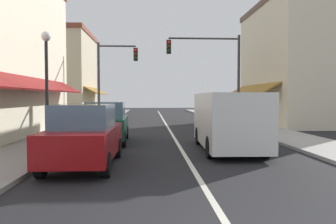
{
  "coord_description": "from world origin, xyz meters",
  "views": [
    {
      "loc": [
        -1.19,
        -3.84,
        1.97
      ],
      "look_at": [
        -0.11,
        15.59,
        1.1
      ],
      "focal_mm": 35.49,
      "sensor_mm": 36.0,
      "label": 1
    }
  ],
  "objects_px": {
    "parked_car_nearest_left": "(85,136)",
    "parked_car_second_left": "(106,123)",
    "street_lamp_left_near": "(46,70)",
    "traffic_signal_left_corner": "(111,71)",
    "van_in_lane": "(228,120)",
    "traffic_signal_mast_arm": "(215,64)"
  },
  "relations": [
    {
      "from": "van_in_lane",
      "to": "traffic_signal_left_corner",
      "type": "bearing_deg",
      "value": 117.25
    },
    {
      "from": "parked_car_nearest_left",
      "to": "street_lamp_left_near",
      "type": "distance_m",
      "value": 4.16
    },
    {
      "from": "parked_car_second_left",
      "to": "van_in_lane",
      "type": "relative_size",
      "value": 0.79
    },
    {
      "from": "traffic_signal_left_corner",
      "to": "traffic_signal_mast_arm",
      "type": "bearing_deg",
      "value": -13.82
    },
    {
      "from": "parked_car_second_left",
      "to": "traffic_signal_mast_arm",
      "type": "height_order",
      "value": "traffic_signal_mast_arm"
    },
    {
      "from": "parked_car_second_left",
      "to": "street_lamp_left_near",
      "type": "distance_m",
      "value": 3.42
    },
    {
      "from": "van_in_lane",
      "to": "traffic_signal_mast_arm",
      "type": "height_order",
      "value": "traffic_signal_mast_arm"
    },
    {
      "from": "parked_car_nearest_left",
      "to": "traffic_signal_left_corner",
      "type": "bearing_deg",
      "value": 93.99
    },
    {
      "from": "van_in_lane",
      "to": "traffic_signal_mast_arm",
      "type": "distance_m",
      "value": 10.51
    },
    {
      "from": "van_in_lane",
      "to": "traffic_signal_left_corner",
      "type": "height_order",
      "value": "traffic_signal_left_corner"
    },
    {
      "from": "parked_car_nearest_left",
      "to": "street_lamp_left_near",
      "type": "relative_size",
      "value": 0.94
    },
    {
      "from": "van_in_lane",
      "to": "traffic_signal_left_corner",
      "type": "xyz_separation_m",
      "value": [
        -5.6,
        11.7,
        2.68
      ]
    },
    {
      "from": "parked_car_nearest_left",
      "to": "parked_car_second_left",
      "type": "distance_m",
      "value": 4.88
    },
    {
      "from": "parked_car_second_left",
      "to": "parked_car_nearest_left",
      "type": "bearing_deg",
      "value": -91.45
    },
    {
      "from": "parked_car_second_left",
      "to": "street_lamp_left_near",
      "type": "relative_size",
      "value": 0.95
    },
    {
      "from": "parked_car_nearest_left",
      "to": "street_lamp_left_near",
      "type": "xyz_separation_m",
      "value": [
        -1.95,
        3.01,
        2.11
      ]
    },
    {
      "from": "traffic_signal_left_corner",
      "to": "van_in_lane",
      "type": "bearing_deg",
      "value": -64.43
    },
    {
      "from": "parked_car_nearest_left",
      "to": "van_in_lane",
      "type": "height_order",
      "value": "van_in_lane"
    },
    {
      "from": "parked_car_nearest_left",
      "to": "parked_car_second_left",
      "type": "xyz_separation_m",
      "value": [
        -0.02,
        4.88,
        0.0
      ]
    },
    {
      "from": "parked_car_second_left",
      "to": "van_in_lane",
      "type": "xyz_separation_m",
      "value": [
        4.75,
        -2.3,
        0.27
      ]
    },
    {
      "from": "street_lamp_left_near",
      "to": "traffic_signal_left_corner",
      "type": "bearing_deg",
      "value": 84.51
    },
    {
      "from": "parked_car_nearest_left",
      "to": "van_in_lane",
      "type": "bearing_deg",
      "value": 29.19
    }
  ]
}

